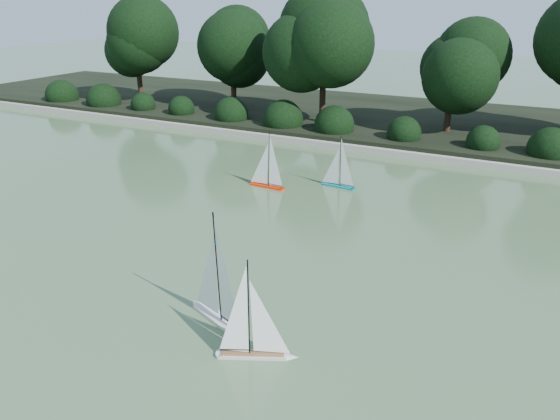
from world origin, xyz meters
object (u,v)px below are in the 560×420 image
object	(u,v)px
sailboat_white_b	(259,342)
sailboat_teal	(336,178)
sailboat_orange	(264,178)
sailboat_white_a	(215,301)
race_buoy	(218,254)

from	to	relation	value
sailboat_white_b	sailboat_teal	xyz separation A→B (m)	(-1.58, 6.60, -0.01)
sailboat_orange	sailboat_teal	distance (m)	1.71
sailboat_orange	sailboat_white_a	bearing A→B (deg)	-68.32
sailboat_teal	race_buoy	distance (m)	4.41
sailboat_teal	sailboat_white_a	bearing A→B (deg)	-84.40
sailboat_white_b	race_buoy	bearing A→B (deg)	133.00
sailboat_white_a	sailboat_orange	distance (m)	5.72
sailboat_white_a	sailboat_white_b	size ratio (longest dim) A/B	1.23
sailboat_white_a	sailboat_teal	distance (m)	6.13
sailboat_white_a	sailboat_teal	bearing A→B (deg)	95.60
sailboat_white_a	race_buoy	bearing A→B (deg)	122.18
sailboat_orange	race_buoy	world-z (taller)	sailboat_orange
race_buoy	sailboat_orange	bearing A→B (deg)	105.97
sailboat_teal	race_buoy	bearing A→B (deg)	-96.34
sailboat_white_a	sailboat_orange	size ratio (longest dim) A/B	1.24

